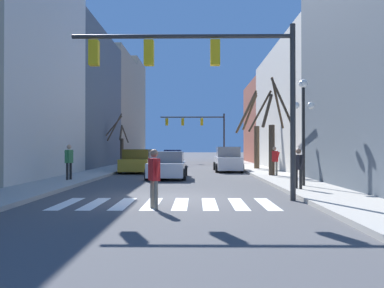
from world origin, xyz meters
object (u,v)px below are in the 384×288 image
at_px(car_parked_right_far, 168,166).
at_px(pedestrian_on_left_sidewalk, 274,158).
at_px(car_parked_right_mid, 138,162).
at_px(pedestrian_on_right_sidewalk, 69,159).
at_px(street_tree_right_far, 272,133).
at_px(street_tree_right_near, 120,143).
at_px(car_parked_left_mid, 173,158).
at_px(car_parked_right_near, 228,160).
at_px(pedestrian_near_right_corner, 298,165).
at_px(traffic_signal_near, 208,69).
at_px(street_tree_left_far, 253,135).
at_px(pedestrian_waiting_at_curb, 154,174).
at_px(street_lamp_right_corner, 303,111).
at_px(traffic_signal_far, 199,126).

relative_size(car_parked_right_far, pedestrian_on_left_sidewalk, 2.77).
bearing_deg(car_parked_right_mid, pedestrian_on_right_sidewalk, 163.67).
bearing_deg(street_tree_right_far, pedestrian_on_left_sidewalk, -63.57).
distance_m(pedestrian_on_right_sidewalk, street_tree_right_near, 13.63).
bearing_deg(car_parked_left_mid, car_parked_right_near, 30.44).
bearing_deg(pedestrian_near_right_corner, street_tree_right_far, 155.09).
bearing_deg(traffic_signal_near, car_parked_right_mid, 107.87).
relative_size(pedestrian_on_left_sidewalk, street_tree_left_far, 0.27).
bearing_deg(pedestrian_on_left_sidewalk, pedestrian_on_right_sidewalk, 58.16).
distance_m(car_parked_left_mid, street_tree_left_far, 9.41).
bearing_deg(pedestrian_waiting_at_curb, street_tree_right_far, -54.23).
distance_m(street_lamp_right_corner, car_parked_right_far, 8.71).
bearing_deg(street_lamp_right_corner, street_tree_right_far, 91.31).
height_order(street_lamp_right_corner, pedestrian_on_right_sidewalk, street_lamp_right_corner).
bearing_deg(pedestrian_waiting_at_curb, pedestrian_on_left_sidewalk, -55.07).
bearing_deg(pedestrian_near_right_corner, pedestrian_waiting_at_curb, -74.52).
relative_size(street_lamp_right_corner, street_tree_left_far, 0.74).
distance_m(pedestrian_waiting_at_curb, pedestrian_on_right_sidewalk, 9.49).
height_order(car_parked_right_mid, pedestrian_on_left_sidewalk, pedestrian_on_left_sidewalk).
xyz_separation_m(car_parked_right_far, pedestrian_on_left_sidewalk, (6.17, 0.24, 0.41)).
bearing_deg(car_parked_right_mid, traffic_signal_near, -162.13).
xyz_separation_m(car_parked_right_far, street_tree_left_far, (6.09, 7.67, 2.04)).
bearing_deg(street_tree_left_far, traffic_signal_far, 106.27).
relative_size(car_parked_right_far, pedestrian_on_right_sidewalk, 2.61).
xyz_separation_m(pedestrian_on_right_sidewalk, street_tree_left_far, (10.83, 10.42, 1.58)).
bearing_deg(traffic_signal_far, street_tree_right_near, -122.77).
relative_size(car_parked_left_mid, street_tree_left_far, 0.68).
relative_size(traffic_signal_far, street_tree_right_far, 1.29).
bearing_deg(car_parked_left_mid, pedestrian_on_right_sidewalk, -14.04).
bearing_deg(car_parked_left_mid, street_tree_right_near, -54.18).
distance_m(traffic_signal_near, pedestrian_on_left_sidewalk, 10.64).
distance_m(car_parked_right_mid, car_parked_left_mid, 9.25).
distance_m(car_parked_right_mid, street_tree_right_near, 6.51).
xyz_separation_m(car_parked_right_near, car_parked_left_mid, (-4.54, 7.72, -0.11)).
relative_size(car_parked_left_mid, street_tree_right_near, 0.90).
relative_size(pedestrian_waiting_at_curb, street_tree_right_far, 0.30).
distance_m(car_parked_right_mid, street_tree_left_far, 9.20).
height_order(traffic_signal_near, pedestrian_on_right_sidewalk, traffic_signal_near).
bearing_deg(car_parked_right_near, pedestrian_on_left_sidewalk, -160.21).
bearing_deg(pedestrian_waiting_at_curb, traffic_signal_near, -70.59).
height_order(car_parked_right_far, street_tree_right_far, street_tree_right_far).
bearing_deg(car_parked_left_mid, traffic_signal_near, 6.39).
distance_m(traffic_signal_near, pedestrian_near_right_corner, 5.39).
height_order(car_parked_right_far, pedestrian_waiting_at_curb, pedestrian_waiting_at_curb).
xyz_separation_m(traffic_signal_far, pedestrian_near_right_corner, (3.64, -28.42, -3.15)).
bearing_deg(street_tree_left_far, street_lamp_right_corner, -89.47).
height_order(traffic_signal_far, car_parked_left_mid, traffic_signal_far).
bearing_deg(street_tree_right_far, car_parked_left_mid, 115.98).
relative_size(car_parked_right_near, street_tree_right_far, 0.85).
relative_size(car_parked_right_near, car_parked_right_mid, 1.02).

